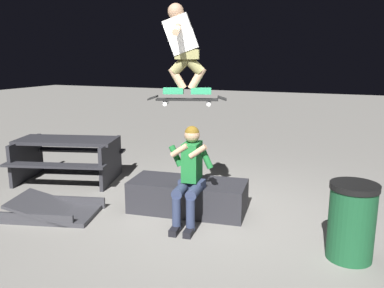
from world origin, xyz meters
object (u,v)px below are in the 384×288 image
person_sitting_on_ledge (190,172)px  trash_bin (352,221)px  kicker_ramp (54,212)px  picnic_table_back (68,153)px  ledge_box_main (188,196)px  skater_airborne (183,45)px  skateboard (187,100)px

person_sitting_on_ledge → trash_bin: (-1.95, 0.21, -0.27)m
kicker_ramp → trash_bin: size_ratio=1.52×
trash_bin → picnic_table_back: bearing=-13.4°
ledge_box_main → person_sitting_on_ledge: size_ratio=1.27×
skater_airborne → kicker_ramp: bearing=23.0°
ledge_box_main → trash_bin: bearing=164.6°
skateboard → kicker_ramp: size_ratio=0.80×
trash_bin → kicker_ramp: bearing=4.1°
ledge_box_main → skater_airborne: size_ratio=1.44×
kicker_ramp → picnic_table_back: (0.86, -1.38, 0.44)m
ledge_box_main → picnic_table_back: bearing=-11.8°
skateboard → kicker_ramp: (1.69, 0.71, -1.54)m
skater_airborne → picnic_table_back: 3.14m
person_sitting_on_ledge → skater_airborne: 1.61m
ledge_box_main → person_sitting_on_ledge: 0.64m
skater_airborne → picnic_table_back: skater_airborne is taller
ledge_box_main → skateboard: size_ratio=1.57×
ledge_box_main → trash_bin: trash_bin is taller
person_sitting_on_ledge → skater_airborne: size_ratio=1.14×
ledge_box_main → skater_airborne: (-0.00, 0.16, 2.06)m
ledge_box_main → skater_airborne: 2.07m
picnic_table_back → skateboard: bearing=165.4°
skater_airborne → picnic_table_back: bearing=-15.3°
person_sitting_on_ledge → kicker_ramp: person_sitting_on_ledge is taller
skater_airborne → trash_bin: 2.86m
kicker_ramp → person_sitting_on_ledge: bearing=-165.2°
skateboard → trash_bin: skateboard is taller
skateboard → skater_airborne: skater_airborne is taller
skater_airborne → kicker_ramp: (1.63, 0.70, -2.22)m
picnic_table_back → trash_bin: trash_bin is taller
person_sitting_on_ledge → skater_airborne: bearing=-49.1°
person_sitting_on_ledge → skater_airborne: skater_airborne is taller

